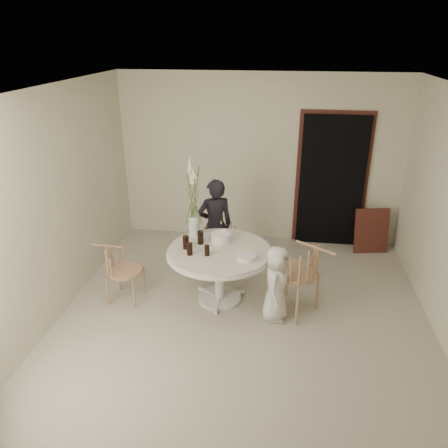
# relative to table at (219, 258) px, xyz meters

# --- Properties ---
(ground) EXTENTS (4.50, 4.50, 0.00)m
(ground) POSITION_rel_table_xyz_m (0.35, -0.25, -0.62)
(ground) COLOR beige
(ground) RESTS_ON ground
(room_shell) EXTENTS (4.50, 4.50, 4.50)m
(room_shell) POSITION_rel_table_xyz_m (0.35, -0.25, 1.00)
(room_shell) COLOR white
(room_shell) RESTS_ON ground
(doorway) EXTENTS (1.00, 0.10, 2.10)m
(doorway) POSITION_rel_table_xyz_m (1.50, 1.94, 0.43)
(doorway) COLOR black
(doorway) RESTS_ON ground
(door_trim) EXTENTS (1.12, 0.03, 2.22)m
(door_trim) POSITION_rel_table_xyz_m (1.50, 1.98, 0.49)
(door_trim) COLOR #572C1E
(door_trim) RESTS_ON ground
(table) EXTENTS (1.33, 1.33, 0.73)m
(table) POSITION_rel_table_xyz_m (0.00, 0.00, 0.00)
(table) COLOR silver
(table) RESTS_ON ground
(picture_frame) EXTENTS (0.56, 0.26, 0.71)m
(picture_frame) POSITION_rel_table_xyz_m (2.17, 1.70, -0.26)
(picture_frame) COLOR #572C1E
(picture_frame) RESTS_ON ground
(chair_far) EXTENTS (0.49, 0.52, 0.79)m
(chair_far) POSITION_rel_table_xyz_m (-0.10, 0.81, -0.11)
(chair_far) COLOR tan
(chair_far) RESTS_ON ground
(chair_right) EXTENTS (0.75, 0.73, 0.98)m
(chair_right) POSITION_rel_table_xyz_m (1.04, -0.17, 0.02)
(chair_right) COLOR tan
(chair_right) RESTS_ON ground
(chair_left) EXTENTS (0.48, 0.45, 0.77)m
(chair_left) POSITION_rel_table_xyz_m (-1.31, -0.15, -0.12)
(chair_left) COLOR tan
(chair_left) RESTS_ON ground
(girl) EXTENTS (0.59, 0.50, 1.38)m
(girl) POSITION_rel_table_xyz_m (-0.18, 0.81, 0.08)
(girl) COLOR black
(girl) RESTS_ON ground
(boy) EXTENTS (0.37, 0.51, 0.96)m
(boy) POSITION_rel_table_xyz_m (0.73, -0.31, -0.13)
(boy) COLOR silver
(boy) RESTS_ON ground
(birthday_cake) EXTENTS (0.25, 0.25, 0.17)m
(birthday_cake) POSITION_rel_table_xyz_m (-0.01, 0.23, 0.17)
(birthday_cake) COLOR white
(birthday_cake) RESTS_ON table
(cola_tumbler_a) EXTENTS (0.09, 0.09, 0.15)m
(cola_tumbler_a) POSITION_rel_table_xyz_m (-0.34, -0.18, 0.19)
(cola_tumbler_a) COLOR black
(cola_tumbler_a) RESTS_ON table
(cola_tumbler_b) EXTENTS (0.08, 0.08, 0.13)m
(cola_tumbler_b) POSITION_rel_table_xyz_m (-0.13, -0.17, 0.18)
(cola_tumbler_b) COLOR black
(cola_tumbler_b) RESTS_ON table
(cola_tumbler_c) EXTENTS (0.08, 0.08, 0.17)m
(cola_tumbler_c) POSITION_rel_table_xyz_m (-0.42, -0.03, 0.20)
(cola_tumbler_c) COLOR black
(cola_tumbler_c) RESTS_ON table
(cola_tumbler_d) EXTENTS (0.10, 0.10, 0.17)m
(cola_tumbler_d) POSITION_rel_table_xyz_m (-0.26, 0.13, 0.20)
(cola_tumbler_d) COLOR black
(cola_tumbler_d) RESTS_ON table
(plate_stack) EXTENTS (0.28, 0.28, 0.06)m
(plate_stack) POSITION_rel_table_xyz_m (0.36, -0.20, 0.14)
(plate_stack) COLOR white
(plate_stack) RESTS_ON table
(flower_vase) EXTENTS (0.15, 0.15, 1.09)m
(flower_vase) POSITION_rel_table_xyz_m (-0.40, 0.38, 0.60)
(flower_vase) COLOR silver
(flower_vase) RESTS_ON table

